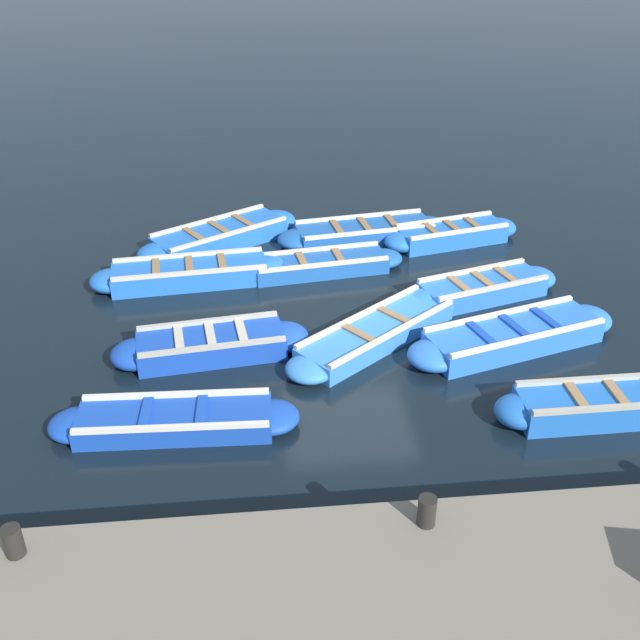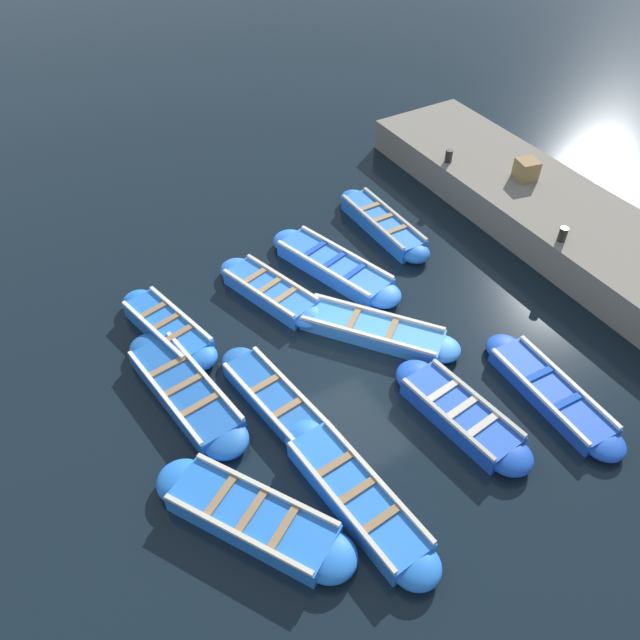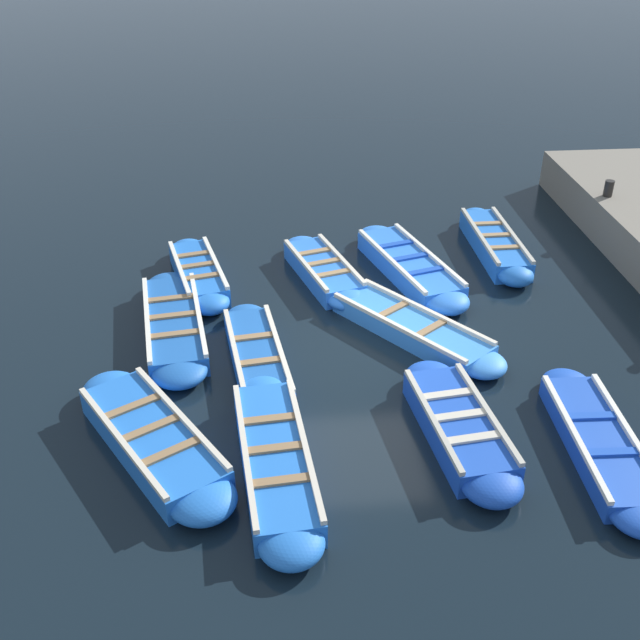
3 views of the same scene
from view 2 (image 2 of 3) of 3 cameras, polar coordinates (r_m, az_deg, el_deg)
The scene contains 16 objects.
ground_plane at distance 13.15m, azimuth 2.13°, elevation -3.78°, with size 120.00×120.00×0.00m, color black.
boat_stern_in at distance 10.88m, azimuth -6.20°, elevation -17.50°, with size 2.75×3.70×0.46m.
boat_end_of_row at distance 12.28m, azimuth -4.00°, elevation -7.38°, with size 1.19×3.48×0.37m.
boat_alongside at distance 16.60m, azimuth 5.75°, elevation 8.70°, with size 0.80×3.57×0.47m.
boat_drifting at distance 12.66m, azimuth -12.23°, elevation -6.35°, with size 1.43×3.94×0.41m.
boat_centre at distance 12.30m, azimuth 12.73°, elevation -8.39°, with size 1.23×3.33×0.45m.
boat_mid_row at distance 13.61m, azimuth 4.79°, elevation -0.88°, with size 3.02×3.56×0.38m.
boat_near_quay at distance 15.14m, azimuth 1.30°, elevation 4.91°, with size 1.93×3.98×0.45m.
boat_inner_gap at distance 13.95m, azimuth -13.73°, elevation -0.69°, with size 1.43×3.18×0.45m.
boat_far_corner at distance 14.50m, azimuth -4.55°, elevation 2.63°, with size 1.65×3.26×0.43m.
boat_bow_out at distance 11.04m, azimuth 3.40°, elevation -15.82°, with size 1.17×3.87×0.45m.
boat_tucked at distance 13.20m, azimuth 20.36°, elevation -6.25°, with size 0.95×3.58×0.37m.
quay_wall at distance 16.92m, azimuth 23.46°, elevation 6.68°, with size 3.03×14.54×0.89m.
bollard_mid_north at distance 15.76m, azimuth 21.32°, elevation 7.32°, with size 0.20×0.20×0.35m, color black.
bollard_mid_south at distance 18.12m, azimuth 11.69°, elevation 14.48°, with size 0.20×0.20×0.35m, color black.
wooden_crate at distance 17.84m, azimuth 18.35°, elevation 12.94°, with size 0.52×0.52×0.52m, color olive.
Camera 2 is at (-4.89, -7.39, 9.72)m, focal length 35.00 mm.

